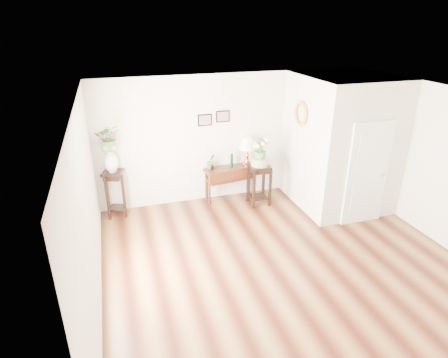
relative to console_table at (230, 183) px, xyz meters
name	(u,v)px	position (x,y,z in m)	size (l,w,h in m)	color
floor	(283,260)	(0.13, -2.57, -0.39)	(6.00, 5.50, 0.02)	brown
ceiling	(295,98)	(0.13, -2.57, 2.41)	(6.00, 5.50, 0.02)	white
wall_back	(233,137)	(0.13, 0.18, 1.01)	(6.00, 0.02, 2.80)	silver
wall_front	(419,305)	(0.13, -5.32, 1.01)	(6.00, 0.02, 2.80)	silver
wall_left	(88,214)	(-2.87, -2.57, 1.01)	(0.02, 5.50, 2.80)	silver
wall_right	(440,166)	(3.13, -2.57, 1.01)	(0.02, 5.50, 2.80)	silver
partition	(340,142)	(2.23, -0.79, 1.01)	(1.80, 1.95, 2.80)	silver
door	(367,174)	(2.23, -1.79, 0.66)	(0.90, 0.05, 2.10)	white
art_print_left	(205,120)	(-0.52, 0.16, 1.46)	(0.30, 0.02, 0.25)	black
art_print_right	(223,116)	(-0.12, 0.16, 1.51)	(0.30, 0.02, 0.25)	black
wall_ornament	(301,114)	(1.29, -0.67, 1.66)	(0.51, 0.51, 0.07)	gold
console_table	(230,183)	(0.00, 0.00, 0.00)	(1.16, 0.39, 0.77)	#411C0F
table_lamp	(247,151)	(0.40, 0.00, 0.74)	(0.38, 0.38, 0.67)	#E49B4E
green_vase	(232,160)	(0.04, 0.00, 0.56)	(0.06, 0.06, 0.31)	black
potted_plant	(211,162)	(-0.44, 0.00, 0.56)	(0.19, 0.15, 0.34)	#447C37
plant_stand_a	(115,194)	(-2.52, -0.05, 0.11)	(0.38, 0.38, 0.99)	black
porcelain_vase	(111,161)	(-2.52, -0.05, 0.83)	(0.28, 0.28, 0.49)	silver
lily_arrangement	(108,140)	(-2.52, -0.05, 1.28)	(0.50, 0.43, 0.55)	#447C37
plant_stand_b	(259,185)	(0.53, -0.43, 0.08)	(0.43, 0.43, 0.92)	black
ceramic_bowl	(260,162)	(0.53, -0.43, 0.62)	(0.39, 0.39, 0.17)	#B7AE9F
narcissus	(260,149)	(0.53, -0.43, 0.90)	(0.27, 0.27, 0.48)	#447C37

